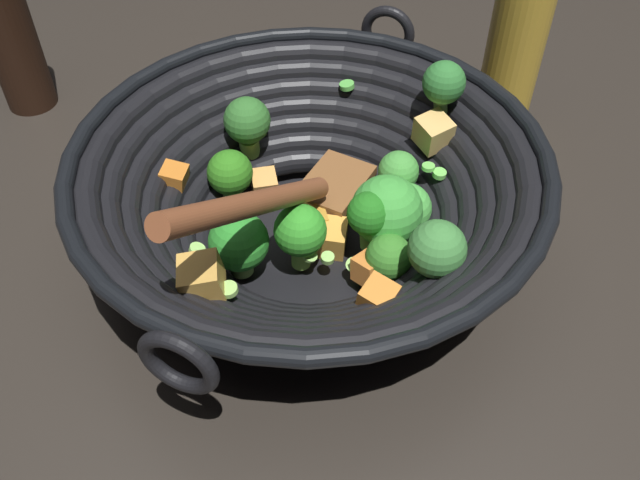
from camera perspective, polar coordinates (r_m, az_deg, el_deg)
The scene contains 4 objects.
ground_plane at distance 0.61m, azimuth -0.84°, elevation -0.64°, with size 4.00×4.00×0.00m, color #28231E.
wok at distance 0.56m, azimuth -0.74°, elevation 4.05°, with size 0.39×0.42×0.18m.
soy_sauce_bottle at distance 0.80m, azimuth -24.30°, elevation 15.07°, with size 0.05×0.05×0.20m.
cooking_oil_bottle at distance 0.72m, azimuth 16.16°, elevation 16.29°, with size 0.06×0.06×0.26m.
Camera 1 is at (0.09, -0.41, 0.45)m, focal length 38.57 mm.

